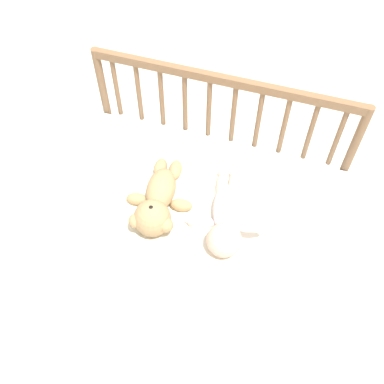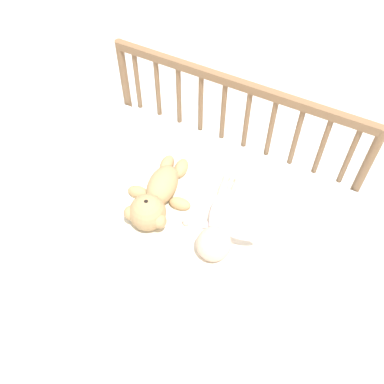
{
  "view_description": "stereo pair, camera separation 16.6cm",
  "coord_description": "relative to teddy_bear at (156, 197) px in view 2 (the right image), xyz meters",
  "views": [
    {
      "loc": [
        0.33,
        -0.97,
        1.88
      ],
      "look_at": [
        0.0,
        -0.01,
        0.57
      ],
      "focal_mm": 40.0,
      "sensor_mm": 36.0,
      "label": 1
    },
    {
      "loc": [
        0.48,
        -0.9,
        1.88
      ],
      "look_at": [
        0.0,
        -0.01,
        0.57
      ],
      "focal_mm": 40.0,
      "sensor_mm": 36.0,
      "label": 2
    }
  ],
  "objects": [
    {
      "name": "teddy_bear",
      "position": [
        0.0,
        0.0,
        0.0
      ],
      "size": [
        0.27,
        0.4,
        0.14
      ],
      "color": "tan",
      "rests_on": "crib_mattress"
    },
    {
      "name": "crib_mattress",
      "position": [
        0.11,
        0.1,
        -0.31
      ],
      "size": [
        1.15,
        0.7,
        0.51
      ],
      "color": "silver",
      "rests_on": "ground_plane"
    },
    {
      "name": "crib_rail",
      "position": [
        0.11,
        0.47,
        0.03
      ],
      "size": [
        1.15,
        0.04,
        0.84
      ],
      "color": "brown",
      "rests_on": "ground_plane"
    },
    {
      "name": "ground_plane",
      "position": [
        0.11,
        0.1,
        -0.57
      ],
      "size": [
        12.0,
        12.0,
        0.0
      ],
      "primitive_type": "plane",
      "color": "silver"
    },
    {
      "name": "baby",
      "position": [
        0.27,
        0.01,
        -0.01
      ],
      "size": [
        0.32,
        0.42,
        0.13
      ],
      "color": "white",
      "rests_on": "crib_mattress"
    },
    {
      "name": "blanket",
      "position": [
        0.13,
        0.07,
        -0.06
      ],
      "size": [
        0.79,
        0.55,
        0.01
      ],
      "color": "silver",
      "rests_on": "crib_mattress"
    }
  ]
}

